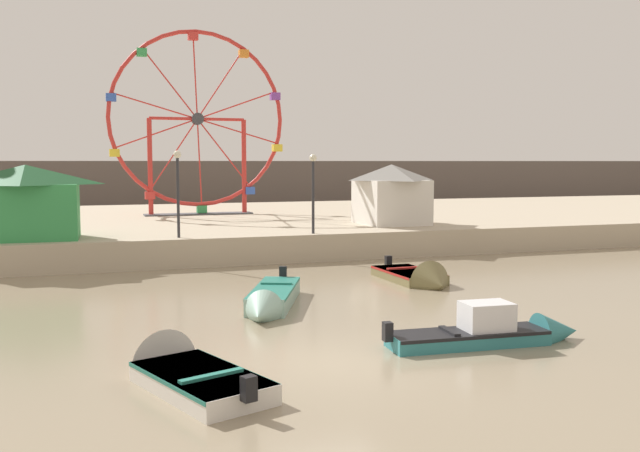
{
  "coord_description": "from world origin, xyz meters",
  "views": [
    {
      "loc": [
        -5.03,
        -14.06,
        4.36
      ],
      "look_at": [
        2.9,
        9.14,
        2.11
      ],
      "focal_mm": 39.55,
      "sensor_mm": 36.0,
      "label": 1
    }
  ],
  "objects_px": {
    "motorboat_teal_painted": "(499,332)",
    "carnival_booth_white_ticket": "(391,193)",
    "motorboat_olive_wood": "(421,279)",
    "motorboat_seafoam": "(270,300)",
    "motorboat_white_red_stripe": "(180,371)",
    "ferris_wheel_red_frame": "(197,123)",
    "promenade_lamp_far": "(178,180)",
    "carnival_booth_green_kiosk": "(26,201)",
    "promenade_lamp_near": "(313,181)"
  },
  "relations": [
    {
      "from": "motorboat_teal_painted",
      "to": "carnival_booth_white_ticket",
      "type": "distance_m",
      "value": 19.06
    },
    {
      "from": "motorboat_olive_wood",
      "to": "motorboat_seafoam",
      "type": "relative_size",
      "value": 0.84
    },
    {
      "from": "motorboat_olive_wood",
      "to": "motorboat_white_red_stripe",
      "type": "relative_size",
      "value": 1.02
    },
    {
      "from": "motorboat_olive_wood",
      "to": "ferris_wheel_red_frame",
      "type": "distance_m",
      "value": 21.15
    },
    {
      "from": "promenade_lamp_far",
      "to": "motorboat_olive_wood",
      "type": "bearing_deg",
      "value": -43.3
    },
    {
      "from": "motorboat_olive_wood",
      "to": "carnival_booth_white_ticket",
      "type": "relative_size",
      "value": 1.16
    },
    {
      "from": "promenade_lamp_far",
      "to": "carnival_booth_green_kiosk",
      "type": "bearing_deg",
      "value": 168.03
    },
    {
      "from": "carnival_booth_green_kiosk",
      "to": "promenade_lamp_far",
      "type": "height_order",
      "value": "promenade_lamp_far"
    },
    {
      "from": "promenade_lamp_near",
      "to": "promenade_lamp_far",
      "type": "bearing_deg",
      "value": 177.58
    },
    {
      "from": "motorboat_teal_painted",
      "to": "carnival_booth_green_kiosk",
      "type": "xyz_separation_m",
      "value": [
        -11.47,
        16.35,
        2.49
      ]
    },
    {
      "from": "carnival_booth_white_ticket",
      "to": "motorboat_teal_painted",
      "type": "bearing_deg",
      "value": -107.28
    },
    {
      "from": "motorboat_teal_painted",
      "to": "promenade_lamp_far",
      "type": "xyz_separation_m",
      "value": [
        -5.57,
        15.1,
        3.3
      ]
    },
    {
      "from": "promenade_lamp_far",
      "to": "promenade_lamp_near",
      "type": "bearing_deg",
      "value": -2.42
    },
    {
      "from": "motorboat_white_red_stripe",
      "to": "motorboat_teal_painted",
      "type": "xyz_separation_m",
      "value": [
        7.64,
        0.49,
        0.08
      ]
    },
    {
      "from": "motorboat_seafoam",
      "to": "carnival_booth_white_ticket",
      "type": "relative_size",
      "value": 1.38
    },
    {
      "from": "motorboat_white_red_stripe",
      "to": "promenade_lamp_far",
      "type": "bearing_deg",
      "value": -27.44
    },
    {
      "from": "motorboat_white_red_stripe",
      "to": "promenade_lamp_near",
      "type": "height_order",
      "value": "promenade_lamp_near"
    },
    {
      "from": "motorboat_white_red_stripe",
      "to": "motorboat_seafoam",
      "type": "relative_size",
      "value": 0.82
    },
    {
      "from": "motorboat_seafoam",
      "to": "motorboat_teal_painted",
      "type": "bearing_deg",
      "value": 60.34
    },
    {
      "from": "motorboat_white_red_stripe",
      "to": "promenade_lamp_far",
      "type": "distance_m",
      "value": 16.09
    },
    {
      "from": "motorboat_teal_painted",
      "to": "motorboat_olive_wood",
      "type": "bearing_deg",
      "value": 79.97
    },
    {
      "from": "motorboat_white_red_stripe",
      "to": "motorboat_seafoam",
      "type": "xyz_separation_m",
      "value": [
        3.46,
        6.05,
        0.08
      ]
    },
    {
      "from": "motorboat_olive_wood",
      "to": "carnival_booth_white_ticket",
      "type": "height_order",
      "value": "carnival_booth_white_ticket"
    },
    {
      "from": "carnival_booth_white_ticket",
      "to": "promenade_lamp_near",
      "type": "bearing_deg",
      "value": -148.74
    },
    {
      "from": "motorboat_seafoam",
      "to": "carnival_booth_green_kiosk",
      "type": "distance_m",
      "value": 13.26
    },
    {
      "from": "motorboat_seafoam",
      "to": "motorboat_olive_wood",
      "type": "bearing_deg",
      "value": 134.84
    },
    {
      "from": "motorboat_seafoam",
      "to": "promenade_lamp_far",
      "type": "height_order",
      "value": "promenade_lamp_far"
    },
    {
      "from": "carnival_booth_green_kiosk",
      "to": "promenade_lamp_near",
      "type": "height_order",
      "value": "promenade_lamp_near"
    },
    {
      "from": "ferris_wheel_red_frame",
      "to": "carnival_booth_white_ticket",
      "type": "bearing_deg",
      "value": -49.15
    },
    {
      "from": "motorboat_seafoam",
      "to": "promenade_lamp_near",
      "type": "relative_size",
      "value": 1.46
    },
    {
      "from": "motorboat_seafoam",
      "to": "ferris_wheel_red_frame",
      "type": "relative_size",
      "value": 0.47
    },
    {
      "from": "motorboat_olive_wood",
      "to": "promenade_lamp_near",
      "type": "height_order",
      "value": "promenade_lamp_near"
    },
    {
      "from": "motorboat_white_red_stripe",
      "to": "promenade_lamp_near",
      "type": "bearing_deg",
      "value": -47.03
    },
    {
      "from": "motorboat_olive_wood",
      "to": "carnival_booth_green_kiosk",
      "type": "relative_size",
      "value": 0.95
    },
    {
      "from": "motorboat_olive_wood",
      "to": "motorboat_seafoam",
      "type": "distance_m",
      "value": 6.62
    },
    {
      "from": "promenade_lamp_near",
      "to": "ferris_wheel_red_frame",
      "type": "bearing_deg",
      "value": 103.14
    },
    {
      "from": "carnival_booth_green_kiosk",
      "to": "promenade_lamp_far",
      "type": "distance_m",
      "value": 6.08
    },
    {
      "from": "motorboat_olive_wood",
      "to": "motorboat_white_red_stripe",
      "type": "bearing_deg",
      "value": -50.1
    },
    {
      "from": "ferris_wheel_red_frame",
      "to": "carnival_booth_white_ticket",
      "type": "distance_m",
      "value": 13.11
    },
    {
      "from": "motorboat_olive_wood",
      "to": "carnival_booth_green_kiosk",
      "type": "height_order",
      "value": "carnival_booth_green_kiosk"
    },
    {
      "from": "ferris_wheel_red_frame",
      "to": "promenade_lamp_near",
      "type": "relative_size",
      "value": 3.12
    },
    {
      "from": "carnival_booth_white_ticket",
      "to": "carnival_booth_green_kiosk",
      "type": "relative_size",
      "value": 0.82
    },
    {
      "from": "carnival_booth_white_ticket",
      "to": "motorboat_olive_wood",
      "type": "bearing_deg",
      "value": -109.45
    },
    {
      "from": "carnival_booth_white_ticket",
      "to": "promenade_lamp_near",
      "type": "relative_size",
      "value": 1.06
    },
    {
      "from": "promenade_lamp_near",
      "to": "promenade_lamp_far",
      "type": "distance_m",
      "value": 5.81
    },
    {
      "from": "promenade_lamp_near",
      "to": "carnival_booth_green_kiosk",
      "type": "bearing_deg",
      "value": 172.71
    },
    {
      "from": "ferris_wheel_red_frame",
      "to": "promenade_lamp_far",
      "type": "bearing_deg",
      "value": -102.82
    },
    {
      "from": "motorboat_white_red_stripe",
      "to": "promenade_lamp_far",
      "type": "height_order",
      "value": "promenade_lamp_far"
    },
    {
      "from": "motorboat_teal_painted",
      "to": "promenade_lamp_far",
      "type": "relative_size",
      "value": 1.42
    },
    {
      "from": "motorboat_olive_wood",
      "to": "promenade_lamp_far",
      "type": "bearing_deg",
      "value": -134.76
    }
  ]
}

